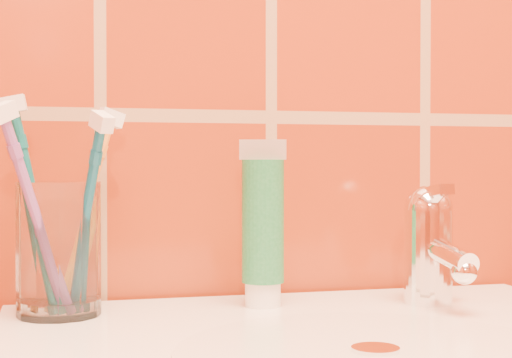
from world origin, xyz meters
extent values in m
cylinder|color=silver|center=(0.00, 0.91, 0.85)|extent=(0.30, 0.30, 0.00)
cylinder|color=white|center=(0.00, 0.91, 0.85)|extent=(0.04, 0.04, 0.00)
cylinder|color=white|center=(-0.23, 1.12, 0.91)|extent=(0.10, 0.10, 0.12)
cylinder|color=white|center=(-0.03, 1.12, 0.86)|extent=(0.04, 0.04, 0.02)
cylinder|color=#196B3A|center=(-0.03, 1.12, 0.93)|extent=(0.04, 0.04, 0.12)
cube|color=beige|center=(-0.03, 1.12, 1.00)|extent=(0.05, 0.01, 0.02)
cylinder|color=white|center=(0.14, 1.09, 0.90)|extent=(0.05, 0.05, 0.09)
sphere|color=white|center=(0.14, 1.09, 0.94)|extent=(0.05, 0.05, 0.05)
cylinder|color=white|center=(0.14, 1.06, 0.91)|extent=(0.02, 0.09, 0.03)
cube|color=white|center=(0.14, 1.08, 0.96)|extent=(0.02, 0.06, 0.01)
camera|label=1|loc=(-0.23, 0.38, 0.99)|focal=55.00mm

